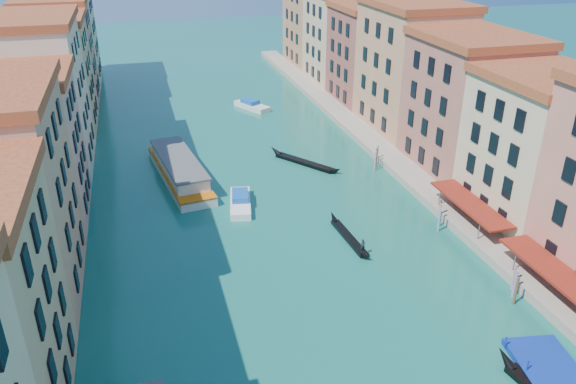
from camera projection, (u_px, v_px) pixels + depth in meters
name	position (u px, v px, depth m)	size (l,w,h in m)	color
left_bank_palazzos	(32.00, 114.00, 71.29)	(12.80, 128.40, 21.00)	#CFBD8D
right_bank_palazzos	(428.00, 83.00, 84.98)	(12.80, 128.40, 21.00)	#A85A42
quay	(375.00, 145.00, 87.10)	(4.00, 140.00, 1.00)	gray
restaurant_awnings	(569.00, 283.00, 49.63)	(3.20, 44.55, 3.12)	maroon
mooring_poles_right	(497.00, 269.00, 54.65)	(1.44, 54.24, 3.20)	brown
vaporetto_far	(179.00, 169.00, 76.39)	(7.45, 20.94, 3.05)	silver
gondola_fore	(349.00, 237.00, 62.09)	(1.46, 10.61, 2.11)	black
gondola_far	(303.00, 161.00, 81.47)	(8.44, 11.38, 1.88)	black
motorboat_mid	(240.00, 201.00, 69.28)	(3.79, 8.05, 1.60)	white
motorboat_far	(252.00, 105.00, 105.38)	(5.91, 8.16, 1.64)	silver
blue_dock	(548.00, 368.00, 44.00)	(5.57, 7.41, 0.56)	#0D2C96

